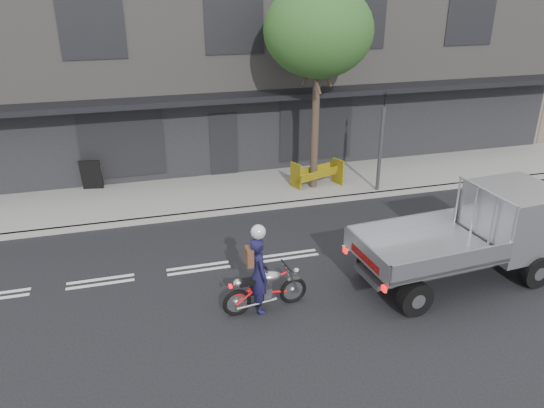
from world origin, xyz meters
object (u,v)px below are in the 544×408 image
Objects in this scene: motorcycle at (266,288)px; construction_barrier at (320,175)px; street_tree at (318,31)px; flatbed_ute at (498,224)px; rider at (259,275)px; traffic_light_pole at (381,147)px; sandwich_board at (91,175)px.

construction_barrier reaches higher than motorcycle.
flatbed_ute is at bearing -68.74° from street_tree.
flatbed_ute is 6.60m from construction_barrier.
rider is at bearing 175.96° from flatbed_ute.
rider reaches higher than motorcycle.
traffic_light_pole reaches higher than motorcycle.
rider is 7.19m from construction_barrier.
street_tree reaches higher than motorcycle.
motorcycle is 0.40m from rider.
rider is 1.09× the size of construction_barrier.
traffic_light_pole is at bearing -19.75° from construction_barrier.
motorcycle is 1.21× the size of construction_barrier.
flatbed_ute is at bearing -69.38° from construction_barrier.
sandwich_board is at bearing 136.23° from flatbed_ute.
rider is (-5.55, -5.50, -0.76)m from traffic_light_pole.
street_tree is at bearing 55.89° from motorcycle.
flatbed_ute is at bearing -95.72° from rider.
rider is 6.03m from flatbed_ute.
motorcycle is (-3.40, -6.35, -4.75)m from street_tree.
street_tree is at bearing -35.16° from rider.
motorcycle is (-5.40, -5.50, -1.13)m from traffic_light_pole.
motorcycle is 5.91m from flatbed_ute.
traffic_light_pole reaches higher than sandwich_board.
sandwich_board is at bearing 164.47° from traffic_light_pole.
street_tree reaches higher than flatbed_ute.
flatbed_ute reaches higher than construction_barrier.
street_tree is at bearing 129.01° from construction_barrier.
motorcycle is at bearing 175.96° from flatbed_ute.
sandwich_board is at bearing 19.06° from rider.
street_tree is 4.67m from construction_barrier.
sandwich_board is (-9.78, 8.06, -0.63)m from flatbed_ute.
motorcycle is at bearing -95.92° from rider.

